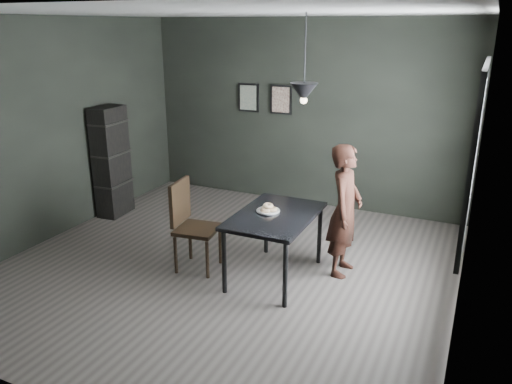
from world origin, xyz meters
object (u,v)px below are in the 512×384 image
at_px(cafe_table, 275,221).
at_px(pendant_lamp, 304,92).
at_px(shelf_unit, 112,162).
at_px(white_plate, 268,211).
at_px(wood_chair, 190,220).
at_px(woman, 345,211).

bearing_deg(cafe_table, pendant_lamp, 21.80).
relative_size(shelf_unit, pendant_lamp, 1.85).
xyz_separation_m(cafe_table, shelf_unit, (-2.92, 0.83, 0.13)).
height_order(white_plate, wood_chair, wood_chair).
bearing_deg(shelf_unit, woman, -11.08).
distance_m(wood_chair, pendant_lamp, 1.92).
bearing_deg(pendant_lamp, white_plate, -168.65).
relative_size(cafe_table, shelf_unit, 0.75).
bearing_deg(wood_chair, white_plate, 6.83).
bearing_deg(woman, shelf_unit, 83.54).
bearing_deg(shelf_unit, cafe_table, -20.58).
distance_m(shelf_unit, pendant_lamp, 3.48).
xyz_separation_m(woman, wood_chair, (-1.62, -0.62, -0.15)).
distance_m(cafe_table, pendant_lamp, 1.41).
xyz_separation_m(cafe_table, wood_chair, (-0.97, -0.19, -0.08)).
relative_size(woman, pendant_lamp, 1.72).
height_order(cafe_table, wood_chair, wood_chair).
relative_size(white_plate, woman, 0.15).
bearing_deg(wood_chair, cafe_table, 3.77).
distance_m(white_plate, woman, 0.85).
bearing_deg(wood_chair, woman, 13.77).
xyz_separation_m(wood_chair, pendant_lamp, (1.22, 0.29, 1.46)).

